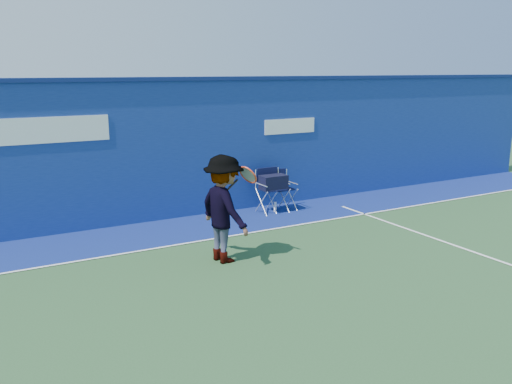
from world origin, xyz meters
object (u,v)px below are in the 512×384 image
directors_chair_left (273,194)px  directors_chair_right (281,198)px  water_bottle (275,207)px  tennis_player (224,209)px

directors_chair_left → directors_chair_right: directors_chair_left is taller
water_bottle → tennis_player: size_ratio=0.13×
directors_chair_left → water_bottle: directors_chair_left is taller
directors_chair_left → directors_chair_right: bearing=12.1°
water_bottle → tennis_player: (-2.45, -2.37, 0.80)m
water_bottle → tennis_player: tennis_player is taller
water_bottle → tennis_player: 3.50m
directors_chair_right → water_bottle: directors_chair_right is taller
directors_chair_left → water_bottle: 0.30m
tennis_player → directors_chair_left: bearing=45.0°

